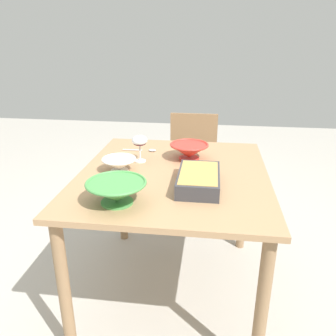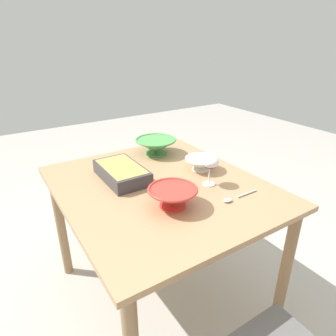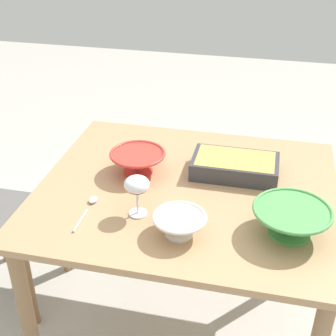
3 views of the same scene
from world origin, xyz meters
TOP-DOWN VIEW (x-y plane):
  - ground_plane at (0.00, 0.00)m, footprint 8.00×8.00m
  - dining_table at (0.00, 0.00)m, footprint 1.10×0.96m
  - chair at (-0.90, 0.04)m, footprint 0.38×0.39m
  - wine_glass at (-0.13, -0.20)m, footprint 0.09×0.09m
  - casserole_dish at (0.16, 0.14)m, footprint 0.33×0.19m
  - mixing_bowl at (0.03, -0.28)m, footprint 0.18×0.18m
  - small_bowl at (-0.21, 0.06)m, footprint 0.22×0.22m
  - serving_bowl at (0.37, -0.19)m, footprint 0.25×0.25m
  - serving_spoon at (-0.31, -0.20)m, footprint 0.03×0.20m

SIDE VIEW (x-z plane):
  - ground_plane at x=0.00m, z-range 0.00..0.00m
  - chair at x=-0.90m, z-range 0.04..0.88m
  - dining_table at x=0.00m, z-range 0.27..1.02m
  - serving_spoon at x=-0.31m, z-range 0.75..0.76m
  - casserole_dish at x=0.16m, z-range 0.75..0.82m
  - mixing_bowl at x=0.03m, z-range 0.75..0.82m
  - small_bowl at x=-0.21m, z-range 0.75..0.84m
  - serving_bowl at x=0.37m, z-range 0.75..0.85m
  - wine_glass at x=-0.13m, z-range 0.78..0.93m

